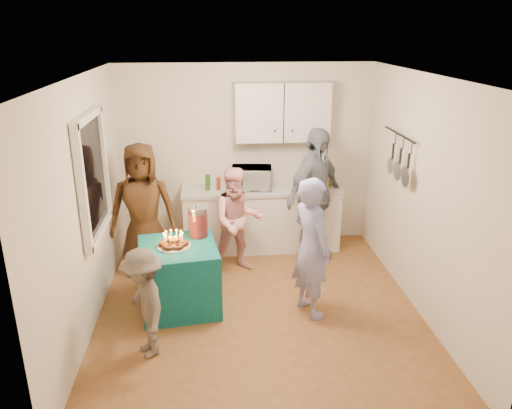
{
  "coord_description": "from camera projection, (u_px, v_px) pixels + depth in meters",
  "views": [
    {
      "loc": [
        -0.49,
        -4.96,
        3.06
      ],
      "look_at": [
        0.0,
        0.35,
        1.15
      ],
      "focal_mm": 35.0,
      "sensor_mm": 36.0,
      "label": 1
    }
  ],
  "objects": [
    {
      "name": "microwave",
      "position": [
        252.0,
        178.0,
        6.96
      ],
      "size": [
        0.59,
        0.43,
        0.31
      ],
      "primitive_type": "imported",
      "rotation": [
        0.0,
        0.0,
        -0.1
      ],
      "color": "white",
      "rests_on": "countertop"
    },
    {
      "name": "woman_back_right",
      "position": [
        314.0,
        196.0,
        6.66
      ],
      "size": [
        1.1,
        1.05,
        1.84
      ],
      "primitive_type": "imported",
      "rotation": [
        0.0,
        0.0,
        0.73
      ],
      "color": "#0E1F2F",
      "rests_on": "floor"
    },
    {
      "name": "counter",
      "position": [
        261.0,
        220.0,
        7.19
      ],
      "size": [
        2.2,
        0.58,
        0.86
      ],
      "primitive_type": "cube",
      "color": "white",
      "rests_on": "floor"
    },
    {
      "name": "punch_jar",
      "position": [
        198.0,
        222.0,
        5.74
      ],
      "size": [
        0.22,
        0.22,
        0.34
      ],
      "primitive_type": "cylinder",
      "color": "#B00E13",
      "rests_on": "party_table"
    },
    {
      "name": "upper_cabinet",
      "position": [
        282.0,
        112.0,
        6.84
      ],
      "size": [
        1.3,
        0.3,
        0.8
      ],
      "primitive_type": "cube",
      "color": "white",
      "rests_on": "back_wall"
    },
    {
      "name": "back_wall",
      "position": [
        246.0,
        156.0,
        7.16
      ],
      "size": [
        3.6,
        3.6,
        0.0
      ],
      "primitive_type": "plane",
      "color": "silver",
      "rests_on": "floor"
    },
    {
      "name": "right_wall",
      "position": [
        423.0,
        197.0,
        5.44
      ],
      "size": [
        4.0,
        4.0,
        0.0
      ],
      "primitive_type": "plane",
      "color": "silver",
      "rests_on": "floor"
    },
    {
      "name": "left_wall",
      "position": [
        85.0,
        208.0,
        5.13
      ],
      "size": [
        4.0,
        4.0,
        0.0
      ],
      "primitive_type": "plane",
      "color": "silver",
      "rests_on": "floor"
    },
    {
      "name": "pot_rack",
      "position": [
        396.0,
        155.0,
        5.98
      ],
      "size": [
        0.12,
        1.0,
        0.6
      ],
      "primitive_type": "cube",
      "color": "black",
      "rests_on": "right_wall"
    },
    {
      "name": "floor",
      "position": [
        259.0,
        309.0,
        5.72
      ],
      "size": [
        4.0,
        4.0,
        0.0
      ],
      "primitive_type": "plane",
      "color": "brown",
      "rests_on": "ground"
    },
    {
      "name": "countertop",
      "position": [
        261.0,
        190.0,
        7.03
      ],
      "size": [
        2.24,
        0.62,
        0.05
      ],
      "primitive_type": "cube",
      "color": "beige",
      "rests_on": "counter"
    },
    {
      "name": "woman_back_center",
      "position": [
        238.0,
        221.0,
        6.41
      ],
      "size": [
        0.75,
        0.62,
        1.4
      ],
      "primitive_type": "imported",
      "rotation": [
        0.0,
        0.0,
        0.14
      ],
      "color": "pink",
      "rests_on": "floor"
    },
    {
      "name": "man_birthday",
      "position": [
        311.0,
        247.0,
        5.41
      ],
      "size": [
        0.58,
        0.68,
        1.59
      ],
      "primitive_type": "imported",
      "rotation": [
        0.0,
        0.0,
        1.97
      ],
      "color": "#939AD7",
      "rests_on": "floor"
    },
    {
      "name": "ceiling",
      "position": [
        259.0,
        76.0,
        4.84
      ],
      "size": [
        4.0,
        4.0,
        0.0
      ],
      "primitive_type": "plane",
      "color": "white",
      "rests_on": "floor"
    },
    {
      "name": "party_table",
      "position": [
        179.0,
        277.0,
        5.65
      ],
      "size": [
        0.96,
        0.96,
        0.76
      ],
      "primitive_type": "cube",
      "rotation": [
        0.0,
        0.0,
        0.14
      ],
      "color": "#0F6164",
      "rests_on": "floor"
    },
    {
      "name": "woman_back_left",
      "position": [
        143.0,
        209.0,
        6.36
      ],
      "size": [
        0.84,
        0.55,
        1.72
      ],
      "primitive_type": "imported",
      "rotation": [
        0.0,
        0.0,
        0.0
      ],
      "color": "brown",
      "rests_on": "floor"
    },
    {
      "name": "window_night",
      "position": [
        92.0,
        176.0,
        5.33
      ],
      "size": [
        0.04,
        1.0,
        1.2
      ],
      "primitive_type": "cube",
      "color": "black",
      "rests_on": "left_wall"
    },
    {
      "name": "child_near_left",
      "position": [
        144.0,
        303.0,
        4.77
      ],
      "size": [
        0.67,
        0.83,
        1.12
      ],
      "primitive_type": "imported",
      "rotation": [
        0.0,
        0.0,
        -1.17
      ],
      "color": "#534842",
      "rests_on": "floor"
    },
    {
      "name": "donut_cake",
      "position": [
        173.0,
        239.0,
        5.49
      ],
      "size": [
        0.38,
        0.38,
        0.18
      ],
      "primitive_type": null,
      "color": "#381C0C",
      "rests_on": "party_table"
    }
  ]
}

